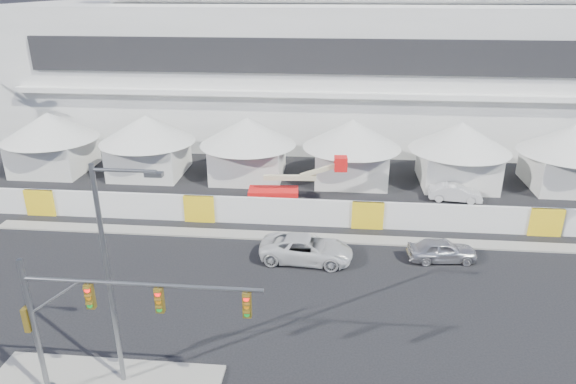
# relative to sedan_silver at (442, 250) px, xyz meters

# --- Properties ---
(ground) EXTENTS (160.00, 160.00, 0.00)m
(ground) POSITION_rel_sedan_silver_xyz_m (-10.39, -10.30, -0.72)
(ground) COLOR black
(ground) RESTS_ON ground
(stadium) EXTENTS (80.00, 24.80, 21.98)m
(stadium) POSITION_rel_sedan_silver_xyz_m (-1.68, 31.20, 8.73)
(stadium) COLOR silver
(stadium) RESTS_ON ground
(tent_row) EXTENTS (53.40, 8.40, 5.40)m
(tent_row) POSITION_rel_sedan_silver_xyz_m (-9.89, 13.70, 2.43)
(tent_row) COLOR silver
(tent_row) RESTS_ON ground
(hoarding_fence) EXTENTS (70.00, 0.25, 2.00)m
(hoarding_fence) POSITION_rel_sedan_silver_xyz_m (-4.39, 4.20, 0.28)
(hoarding_fence) COLOR silver
(hoarding_fence) RESTS_ON ground
(sedan_silver) EXTENTS (2.13, 4.37, 1.44)m
(sedan_silver) POSITION_rel_sedan_silver_xyz_m (0.00, 0.00, 0.00)
(sedan_silver) COLOR #B5B4B9
(sedan_silver) RESTS_ON ground
(pickup_curb) EXTENTS (3.05, 5.91, 1.59)m
(pickup_curb) POSITION_rel_sedan_silver_xyz_m (-8.38, -0.77, 0.08)
(pickup_curb) COLOR silver
(pickup_curb) RESTS_ON ground
(lot_car_a) EXTENTS (1.85, 4.21, 1.35)m
(lot_car_a) POSITION_rel_sedan_silver_xyz_m (2.78, 9.76, -0.05)
(lot_car_a) COLOR silver
(lot_car_a) RESTS_ON ground
(traffic_mast) EXTENTS (9.45, 0.63, 6.45)m
(traffic_mast) POSITION_rel_sedan_silver_xyz_m (-16.20, -13.23, 3.10)
(traffic_mast) COLOR slate
(traffic_mast) RESTS_ON median_island
(streetlight_median) EXTENTS (2.73, 0.27, 9.88)m
(streetlight_median) POSITION_rel_sedan_silver_xyz_m (-15.36, -12.07, 5.10)
(streetlight_median) COLOR gray
(streetlight_median) RESTS_ON median_island
(boom_lift) EXTENTS (7.65, 1.98, 3.86)m
(boom_lift) POSITION_rel_sedan_silver_xyz_m (-10.76, 7.94, 0.32)
(boom_lift) COLOR red
(boom_lift) RESTS_ON ground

